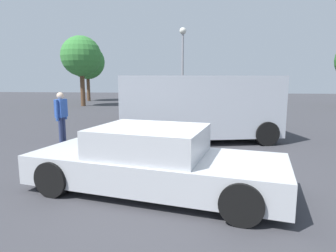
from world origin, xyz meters
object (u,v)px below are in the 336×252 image
(suv_dark, at_px, (178,101))
(pedestrian, at_px, (61,113))
(van_white, at_px, (198,106))
(light_post_near, at_px, (183,53))
(sedan_foreground, at_px, (154,161))

(suv_dark, relative_size, pedestrian, 3.17)
(van_white, distance_m, light_post_near, 10.09)
(van_white, height_order, pedestrian, van_white)
(light_post_near, bearing_deg, pedestrian, -107.50)
(light_post_near, bearing_deg, sedan_foreground, -88.09)
(van_white, relative_size, suv_dark, 1.05)
(sedan_foreground, relative_size, van_white, 0.89)
(suv_dark, bearing_deg, light_post_near, -69.49)
(sedan_foreground, relative_size, suv_dark, 0.94)
(van_white, height_order, suv_dark, van_white)
(suv_dark, height_order, pedestrian, suv_dark)
(van_white, xyz_separation_m, light_post_near, (-1.21, 9.68, 2.57))
(light_post_near, bearing_deg, suv_dark, -88.22)
(van_white, bearing_deg, sedan_foreground, 67.29)
(suv_dark, distance_m, light_post_near, 5.85)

